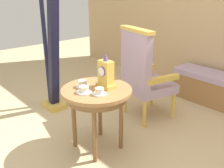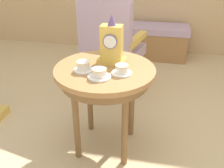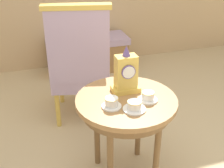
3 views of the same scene
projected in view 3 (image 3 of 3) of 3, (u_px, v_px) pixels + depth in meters
The scene contains 7 objects.
side_table at pixel (126, 109), 2.04m from camera, with size 0.69×0.69×0.66m.
teacup_left at pixel (111, 103), 1.90m from camera, with size 0.13×0.13×0.07m.
teacup_right at pixel (135, 106), 1.87m from camera, with size 0.15×0.15×0.06m.
teacup_center at pixel (148, 97), 1.97m from camera, with size 0.13×0.13×0.06m.
mantel_clock at pixel (126, 74), 2.03m from camera, with size 0.19×0.11×0.34m.
armchair at pixel (80, 62), 2.70m from camera, with size 0.64×0.64×1.14m.
window_bench at pixel (88, 54), 3.86m from camera, with size 1.02×0.40×0.44m.
Camera 3 is at (-0.61, -1.58, 1.67)m, focal length 48.16 mm.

